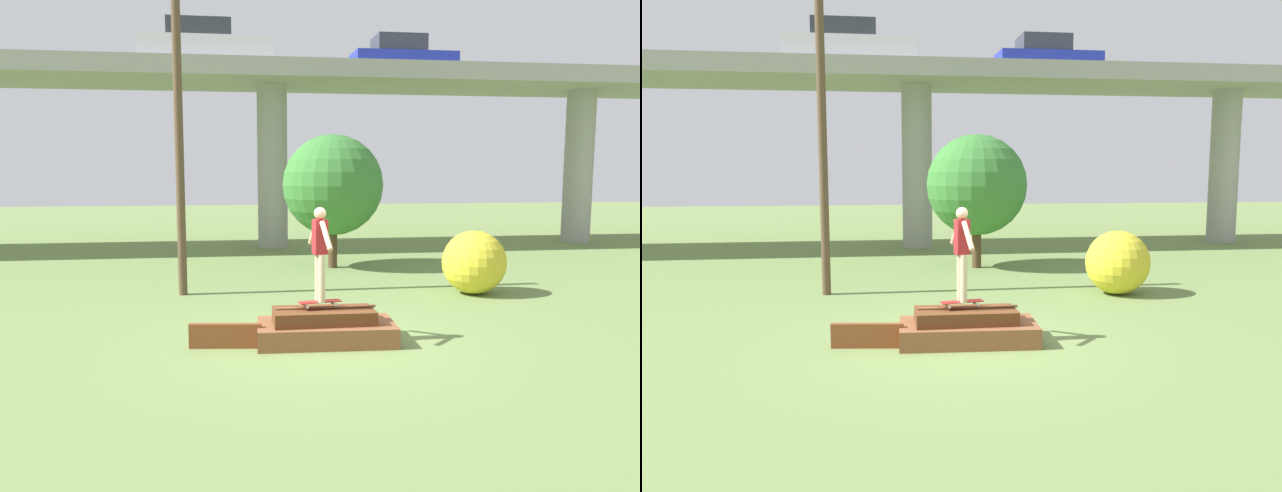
% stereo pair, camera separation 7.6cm
% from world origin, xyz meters
% --- Properties ---
extents(ground_plane, '(80.00, 80.00, 0.00)m').
position_xyz_m(ground_plane, '(0.00, 0.00, 0.00)').
color(ground_plane, olive).
extents(scrap_pile, '(2.37, 1.28, 0.62)m').
position_xyz_m(scrap_pile, '(-0.01, -0.01, 0.24)').
color(scrap_pile, brown).
rests_on(scrap_pile, ground_plane).
extents(scrap_plank_loose, '(1.19, 0.26, 0.41)m').
position_xyz_m(scrap_plank_loose, '(-1.69, -0.10, 0.20)').
color(scrap_plank_loose, brown).
rests_on(scrap_plank_loose, ground_plane).
extents(skateboard, '(0.75, 0.34, 0.09)m').
position_xyz_m(skateboard, '(-0.10, -0.00, 0.70)').
color(skateboard, maroon).
rests_on(skateboard, scrap_pile).
extents(skater, '(0.29, 1.05, 1.59)m').
position_xyz_m(skater, '(-0.10, -0.00, 1.62)').
color(skater, '#C6B78E').
rests_on(skater, skateboard).
extents(highway_overpass, '(44.00, 4.78, 6.53)m').
position_xyz_m(highway_overpass, '(0.00, 12.91, 5.75)').
color(highway_overpass, '#9E9E99').
rests_on(highway_overpass, ground_plane).
extents(car_on_overpass_left, '(3.88, 1.70, 1.35)m').
position_xyz_m(car_on_overpass_left, '(5.01, 13.54, 7.08)').
color(car_on_overpass_left, '#1E2D9E').
rests_on(car_on_overpass_left, highway_overpass).
extents(car_on_overpass_mid, '(4.49, 1.84, 1.41)m').
position_xyz_m(car_on_overpass_mid, '(-2.33, 12.37, 7.11)').
color(car_on_overpass_mid, silver).
rests_on(car_on_overpass_mid, highway_overpass).
extents(utility_pole, '(1.30, 0.20, 7.99)m').
position_xyz_m(utility_pole, '(-2.69, 4.44, 4.12)').
color(utility_pole, brown).
rests_on(utility_pole, ground_plane).
extents(tree_behind_left, '(2.95, 2.95, 3.92)m').
position_xyz_m(tree_behind_left, '(1.41, 7.87, 2.44)').
color(tree_behind_left, '#4C3823').
rests_on(tree_behind_left, ground_plane).
extents(bush_yellow_flowering, '(1.50, 1.50, 1.50)m').
position_xyz_m(bush_yellow_flowering, '(4.06, 3.56, 0.75)').
color(bush_yellow_flowering, gold).
rests_on(bush_yellow_flowering, ground_plane).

